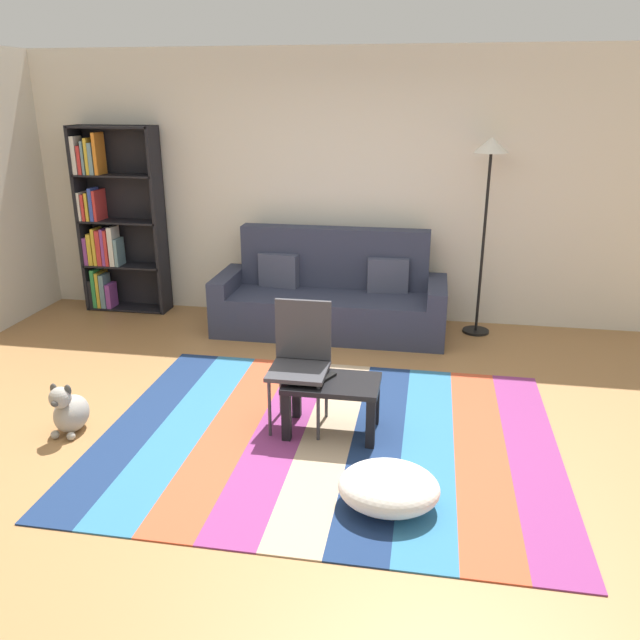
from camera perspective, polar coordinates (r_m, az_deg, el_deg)
The scene contains 11 objects.
ground_plane at distance 4.66m, azimuth -1.87°, elevation -9.48°, with size 14.00×14.00×0.00m, color #9E7042.
back_wall at distance 6.66m, azimuth 2.54°, elevation 11.64°, with size 6.80×0.10×2.70m, color silver.
rug at distance 4.52m, azimuth 0.68°, elevation -10.37°, with size 3.11×2.50×0.01m.
couch at distance 6.38m, azimuth 0.97°, elevation 1.97°, with size 2.26×0.80×1.00m.
bookshelf at distance 7.26m, azimuth -18.05°, elevation 8.05°, with size 0.90×0.28×1.96m.
coffee_table at distance 4.45m, azimuth 1.08°, elevation -6.42°, with size 0.65×0.42×0.39m.
pouf at distance 3.81m, azimuth 6.15°, elevation -14.62°, with size 0.59×0.51×0.24m, color white.
dog at distance 4.86m, azimuth -21.43°, elevation -7.56°, with size 0.22×0.35×0.40m.
standing_lamp at distance 6.25m, azimuth 14.87°, elevation 12.64°, with size 0.32×0.32×1.89m.
tv_remote at distance 4.45m, azimuth 0.72°, elevation -5.10°, with size 0.04×0.15×0.02m, color black.
folding_chair at distance 4.51m, azimuth -1.73°, elevation -3.00°, with size 0.40×0.40×0.90m.
Camera 1 is at (0.85, -3.99, 2.26)m, focal length 35.91 mm.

